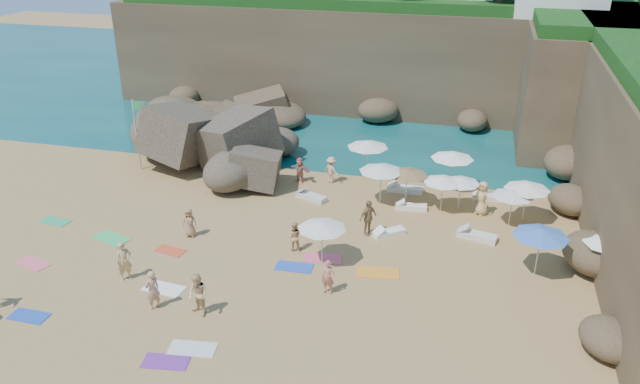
% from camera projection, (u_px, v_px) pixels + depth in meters
% --- Properties ---
extents(ground, '(120.00, 120.00, 0.00)m').
position_uv_depth(ground, '(264.00, 251.00, 30.03)').
color(ground, tan).
rests_on(ground, ground).
extents(seawater, '(120.00, 120.00, 0.00)m').
position_uv_depth(seawater, '(373.00, 88.00, 56.35)').
color(seawater, '#0C4751').
rests_on(seawater, ground).
extents(cliff_back, '(44.00, 8.00, 8.00)m').
position_uv_depth(cliff_back, '(389.00, 57.00, 49.82)').
color(cliff_back, brown).
rests_on(cliff_back, ground).
extents(cliff_corner, '(10.00, 12.00, 8.00)m').
position_uv_depth(cliff_corner, '(598.00, 86.00, 42.02)').
color(cliff_corner, brown).
rests_on(cliff_corner, ground).
extents(rock_promontory, '(12.00, 7.00, 2.00)m').
position_uv_depth(rock_promontory, '(195.00, 127.00, 46.57)').
color(rock_promontory, brown).
rests_on(rock_promontory, ground).
extents(marina_masts, '(3.10, 0.10, 6.00)m').
position_uv_depth(marina_masts, '(202.00, 45.00, 58.84)').
color(marina_masts, white).
rests_on(marina_masts, ground).
extents(rock_outcrop, '(9.89, 8.02, 3.59)m').
position_uv_depth(rock_outcrop, '(215.00, 166.00, 39.62)').
color(rock_outcrop, brown).
rests_on(rock_outcrop, ground).
extents(flag_pole, '(0.89, 0.13, 4.54)m').
position_uv_depth(flag_pole, '(138.00, 125.00, 37.95)').
color(flag_pole, silver).
rests_on(flag_pole, ground).
extents(parasol_0, '(2.47, 2.47, 2.34)m').
position_uv_depth(parasol_0, '(368.00, 144.00, 37.15)').
color(parasol_0, silver).
rests_on(parasol_0, ground).
extents(parasol_1, '(2.14, 2.14, 2.02)m').
position_uv_depth(parasol_1, '(443.00, 180.00, 33.13)').
color(parasol_1, silver).
rests_on(parasol_1, ground).
extents(parasol_2, '(2.46, 2.46, 2.32)m').
position_uv_depth(parasol_2, '(452.00, 155.00, 35.53)').
color(parasol_2, silver).
rests_on(parasol_2, ground).
extents(parasol_3, '(2.34, 2.34, 2.22)m').
position_uv_depth(parasol_3, '(527.00, 186.00, 31.92)').
color(parasol_3, silver).
rests_on(parasol_3, ground).
extents(parasol_4, '(2.06, 2.06, 1.95)m').
position_uv_depth(parasol_4, '(461.00, 180.00, 33.21)').
color(parasol_4, silver).
rests_on(parasol_4, ground).
extents(parasol_5, '(2.43, 2.43, 2.30)m').
position_uv_depth(parasol_5, '(381.00, 168.00, 33.88)').
color(parasol_5, silver).
rests_on(parasol_5, ground).
extents(parasol_6, '(2.26, 2.26, 2.14)m').
position_uv_depth(parasol_6, '(407.00, 172.00, 33.83)').
color(parasol_6, silver).
rests_on(parasol_6, ground).
extents(parasol_7, '(2.12, 2.12, 2.00)m').
position_uv_depth(parasol_7, '(513.00, 193.00, 31.59)').
color(parasol_7, silver).
rests_on(parasol_7, ground).
extents(parasol_8, '(2.14, 2.14, 2.02)m').
position_uv_depth(parasol_8, '(608.00, 240.00, 27.17)').
color(parasol_8, silver).
rests_on(parasol_8, ground).
extents(parasol_9, '(2.26, 2.26, 2.13)m').
position_uv_depth(parasol_9, '(322.00, 225.00, 28.21)').
color(parasol_9, silver).
rests_on(parasol_9, ground).
extents(parasol_10, '(2.48, 2.48, 2.34)m').
position_uv_depth(parasol_10, '(541.00, 233.00, 27.20)').
color(parasol_10, silver).
rests_on(parasol_10, ground).
extents(lounger_0, '(2.06, 0.71, 0.32)m').
position_uv_depth(lounger_0, '(405.00, 189.00, 36.06)').
color(lounger_0, white).
rests_on(lounger_0, ground).
extents(lounger_1, '(1.75, 0.78, 0.26)m').
position_uv_depth(lounger_1, '(411.00, 207.00, 34.04)').
color(lounger_1, white).
rests_on(lounger_1, ground).
extents(lounger_2, '(1.68, 0.62, 0.26)m').
position_uv_depth(lounger_2, '(488.00, 197.00, 35.17)').
color(lounger_2, white).
rests_on(lounger_2, ground).
extents(lounger_3, '(1.92, 1.25, 0.28)m').
position_uv_depth(lounger_3, '(311.00, 197.00, 35.18)').
color(lounger_3, silver).
rests_on(lounger_3, ground).
extents(lounger_4, '(2.07, 1.10, 0.31)m').
position_uv_depth(lounger_4, '(477.00, 236.00, 31.03)').
color(lounger_4, silver).
rests_on(lounger_4, ground).
extents(lounger_5, '(1.65, 1.49, 0.26)m').
position_uv_depth(lounger_5, '(389.00, 233.00, 31.38)').
color(lounger_5, white).
rests_on(lounger_5, ground).
extents(towel_0, '(1.61, 0.82, 0.03)m').
position_uv_depth(towel_0, '(29.00, 316.00, 25.24)').
color(towel_0, blue).
rests_on(towel_0, ground).
extents(towel_1, '(1.80, 1.29, 0.03)m').
position_uv_depth(towel_1, '(33.00, 263.00, 28.93)').
color(towel_1, '#F25E76').
rests_on(towel_1, ground).
extents(towel_3, '(1.65, 0.94, 0.03)m').
position_uv_depth(towel_3, '(55.00, 221.00, 32.74)').
color(towel_3, '#2EA165').
rests_on(towel_3, ground).
extents(towel_5, '(1.86, 1.06, 0.03)m').
position_uv_depth(towel_5, '(164.00, 288.00, 27.05)').
color(towel_5, white).
rests_on(towel_5, ground).
extents(towel_6, '(1.80, 1.10, 0.03)m').
position_uv_depth(towel_6, '(166.00, 362.00, 22.75)').
color(towel_6, '#732D93').
rests_on(towel_6, ground).
extents(towel_7, '(1.58, 0.99, 0.03)m').
position_uv_depth(towel_7, '(170.00, 251.00, 29.99)').
color(towel_7, '#D94926').
rests_on(towel_7, ground).
extents(towel_8, '(1.75, 0.93, 0.03)m').
position_uv_depth(towel_8, '(294.00, 267.00, 28.65)').
color(towel_8, blue).
rests_on(towel_8, ground).
extents(towel_9, '(1.91, 1.12, 0.03)m').
position_uv_depth(towel_9, '(323.00, 258.00, 29.34)').
color(towel_9, '#DD5674').
rests_on(towel_9, ground).
extents(towel_10, '(2.06, 1.23, 0.03)m').
position_uv_depth(towel_10, '(378.00, 273.00, 28.20)').
color(towel_10, orange).
rests_on(towel_10, ground).
extents(towel_11, '(2.08, 1.48, 0.03)m').
position_uv_depth(towel_11, '(111.00, 238.00, 31.09)').
color(towel_11, '#36BE60').
rests_on(towel_11, ground).
extents(towel_13, '(1.88, 1.12, 0.03)m').
position_uv_depth(towel_13, '(192.00, 349.00, 23.40)').
color(towel_13, silver).
rests_on(towel_13, ground).
extents(person_stand_0, '(0.79, 0.79, 1.85)m').
position_uv_depth(person_stand_0, '(124.00, 261.00, 27.37)').
color(person_stand_0, tan).
rests_on(person_stand_0, ground).
extents(person_stand_1, '(0.84, 0.72, 1.49)m').
position_uv_depth(person_stand_1, '(294.00, 236.00, 29.78)').
color(person_stand_1, tan).
rests_on(person_stand_1, ground).
extents(person_stand_2, '(1.13, 0.88, 1.63)m').
position_uv_depth(person_stand_2, '(331.00, 170.00, 37.00)').
color(person_stand_2, '#DEAB7E').
rests_on(person_stand_2, ground).
extents(person_stand_3, '(1.02, 1.16, 1.87)m').
position_uv_depth(person_stand_3, '(368.00, 218.00, 31.13)').
color(person_stand_3, '#9B784D').
rests_on(person_stand_3, ground).
extents(person_stand_4, '(1.03, 0.98, 1.89)m').
position_uv_depth(person_stand_4, '(482.00, 198.00, 33.15)').
color(person_stand_4, tan).
rests_on(person_stand_4, ground).
extents(person_stand_5, '(1.48, 0.72, 1.54)m').
position_uv_depth(person_stand_5, '(300.00, 170.00, 37.11)').
color(person_stand_5, '#B36759').
rests_on(person_stand_5, ground).
extents(person_stand_6, '(0.68, 0.76, 1.75)m').
position_uv_depth(person_stand_6, '(152.00, 290.00, 25.45)').
color(person_stand_6, tan).
rests_on(person_stand_6, ground).
extents(person_lie_2, '(0.96, 1.58, 0.39)m').
position_uv_depth(person_lie_2, '(191.00, 233.00, 31.24)').
color(person_lie_2, '#A47552').
rests_on(person_lie_2, ground).
extents(person_lie_4, '(0.64, 1.56, 0.37)m').
position_uv_depth(person_lie_4, '(328.00, 289.00, 26.70)').
color(person_lie_4, '#BC6F5E').
rests_on(person_lie_4, ground).
extents(person_lie_5, '(1.62, 2.06, 0.70)m').
position_uv_depth(person_lie_5, '(199.00, 308.00, 25.19)').
color(person_lie_5, '#DDB47E').
rests_on(person_lie_5, ground).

